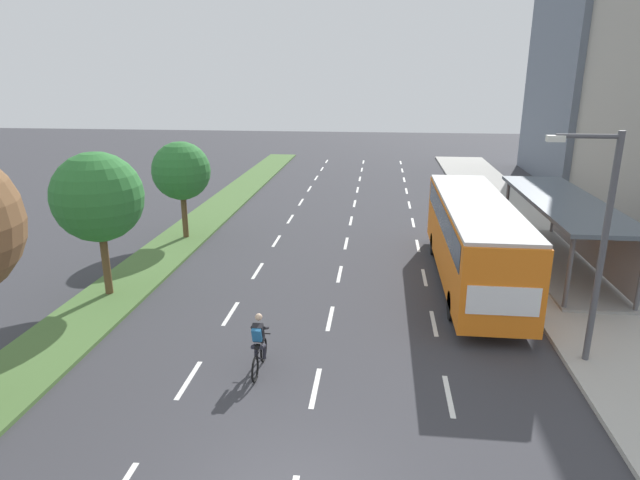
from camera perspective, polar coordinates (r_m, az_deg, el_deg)
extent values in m
cube|color=#4C7038|center=(31.13, -12.29, 1.95)|extent=(2.60, 52.00, 0.12)
cube|color=#ADAAA3|center=(30.54, 20.76, 0.95)|extent=(4.50, 52.00, 0.15)
cube|color=white|center=(15.68, -13.69, -14.15)|extent=(0.14, 1.95, 0.01)
cube|color=white|center=(19.28, -9.42, -7.66)|extent=(0.14, 1.95, 0.01)
cube|color=white|center=(23.12, -6.61, -3.25)|extent=(0.14, 1.95, 0.01)
cube|color=white|center=(27.10, -4.62, -0.10)|extent=(0.14, 1.95, 0.01)
cube|color=white|center=(31.16, -3.15, 2.23)|extent=(0.14, 1.95, 0.01)
cube|color=white|center=(35.27, -2.02, 4.03)|extent=(0.14, 1.95, 0.01)
cube|color=white|center=(39.43, -1.12, 5.44)|extent=(0.14, 1.95, 0.01)
cube|color=white|center=(43.61, -0.39, 6.59)|extent=(0.14, 1.95, 0.01)
cube|color=white|center=(47.81, 0.21, 7.53)|extent=(0.14, 1.95, 0.01)
cube|color=white|center=(52.03, 0.72, 8.32)|extent=(0.14, 1.95, 0.01)
cube|color=white|center=(14.94, -0.48, -15.32)|extent=(0.14, 1.95, 0.01)
cube|color=white|center=(18.68, 1.09, -8.26)|extent=(0.14, 1.95, 0.01)
cube|color=white|center=(22.62, 2.09, -3.61)|extent=(0.14, 1.95, 0.01)
cube|color=white|center=(26.67, 2.78, -0.35)|extent=(0.14, 1.95, 0.01)
cube|color=white|center=(30.79, 3.29, 2.05)|extent=(0.14, 1.95, 0.01)
cube|color=white|center=(34.95, 3.68, 3.88)|extent=(0.14, 1.95, 0.01)
cube|color=white|center=(39.14, 3.99, 5.32)|extent=(0.14, 1.95, 0.01)
cube|color=white|center=(43.35, 4.24, 6.47)|extent=(0.14, 1.95, 0.01)
cube|color=white|center=(47.57, 4.44, 7.43)|extent=(0.14, 1.95, 0.01)
cube|color=white|center=(51.81, 4.61, 8.23)|extent=(0.14, 1.95, 0.01)
cube|color=white|center=(15.00, 13.45, -15.71)|extent=(0.14, 1.95, 0.01)
cube|color=white|center=(18.73, 11.93, -8.59)|extent=(0.14, 1.95, 0.01)
cube|color=white|center=(22.66, 10.97, -3.89)|extent=(0.14, 1.95, 0.01)
cube|color=white|center=(26.71, 10.30, -0.59)|extent=(0.14, 1.95, 0.01)
cube|color=white|center=(30.82, 9.80, 1.84)|extent=(0.14, 1.95, 0.01)
cube|color=white|center=(34.97, 9.43, 3.69)|extent=(0.14, 1.95, 0.01)
cube|color=white|center=(39.16, 9.13, 5.15)|extent=(0.14, 1.95, 0.01)
cube|color=white|center=(43.37, 8.89, 6.32)|extent=(0.14, 1.95, 0.01)
cube|color=white|center=(47.59, 8.69, 7.29)|extent=(0.14, 1.95, 0.01)
cube|color=white|center=(51.82, 8.52, 8.10)|extent=(0.14, 1.95, 0.01)
cube|color=gray|center=(25.46, 23.69, -2.23)|extent=(2.60, 10.20, 0.10)
cylinder|color=#56565B|center=(20.31, 24.82, -3.08)|extent=(0.16, 0.16, 2.60)
cylinder|color=#56565B|center=(29.29, 19.13, 3.45)|extent=(0.16, 0.16, 2.60)
cylinder|color=#56565B|center=(29.91, 23.54, 3.23)|extent=(0.16, 0.16, 2.60)
cube|color=gray|center=(25.48, 26.71, 0.58)|extent=(0.10, 9.69, 2.34)
cube|color=#4C5660|center=(24.75, 24.44, 3.74)|extent=(2.90, 10.60, 0.16)
cube|color=orange|center=(21.91, 15.88, 0.13)|extent=(2.50, 11.20, 2.80)
cube|color=#2D3D4C|center=(21.69, 16.06, 2.27)|extent=(2.54, 10.30, 0.90)
cube|color=#B7B7B7|center=(21.54, 16.19, 3.84)|extent=(2.45, 10.98, 0.12)
cube|color=#2D3D4C|center=(27.20, 14.11, 4.29)|extent=(2.25, 0.06, 1.54)
cube|color=white|center=(16.78, 18.80, -6.14)|extent=(2.12, 0.04, 0.90)
cylinder|color=black|center=(25.44, 11.99, -0.42)|extent=(0.30, 1.00, 1.00)
cylinder|color=black|center=(25.76, 16.86, -0.57)|extent=(0.30, 1.00, 1.00)
cylinder|color=black|center=(18.97, 13.88, -6.74)|extent=(0.30, 1.00, 1.00)
cylinder|color=black|center=(19.40, 20.37, -6.80)|extent=(0.30, 1.00, 1.00)
torus|color=black|center=(16.06, -5.99, -11.45)|extent=(0.06, 0.72, 0.72)
torus|color=black|center=(15.13, -6.88, -13.42)|extent=(0.06, 0.72, 0.72)
cylinder|color=black|center=(15.46, -6.45, -11.50)|extent=(0.05, 0.94, 0.05)
cylinder|color=black|center=(15.46, -6.51, -12.27)|extent=(0.05, 0.57, 0.42)
cylinder|color=black|center=(15.28, -6.62, -11.79)|extent=(0.04, 0.04, 0.40)
cube|color=black|center=(15.18, -6.65, -11.13)|extent=(0.12, 0.24, 0.06)
cylinder|color=black|center=(15.76, -6.09, -9.78)|extent=(0.46, 0.04, 0.04)
cube|color=black|center=(15.18, -6.54, -9.72)|extent=(0.30, 0.36, 0.59)
cube|color=#23669E|center=(15.04, -6.68, -9.92)|extent=(0.26, 0.26, 0.42)
sphere|color=beige|center=(15.11, -6.49, -8.09)|extent=(0.20, 0.20, 0.20)
cylinder|color=#23232D|center=(15.37, -6.96, -11.07)|extent=(0.12, 0.42, 0.25)
cylinder|color=#23232D|center=(15.64, -6.78, -11.62)|extent=(0.10, 0.17, 0.41)
cylinder|color=#23232D|center=(15.32, -6.07, -11.13)|extent=(0.12, 0.42, 0.25)
cylinder|color=#23232D|center=(15.59, -5.90, -11.68)|extent=(0.10, 0.17, 0.41)
cylinder|color=black|center=(15.39, -6.99, -9.14)|extent=(0.09, 0.47, 0.28)
cylinder|color=black|center=(15.32, -5.74, -9.23)|extent=(0.09, 0.47, 0.28)
cylinder|color=brown|center=(21.50, -21.70, -2.15)|extent=(0.28, 0.28, 2.49)
sphere|color=#2D7533|center=(20.86, -22.44, 4.23)|extent=(3.23, 3.23, 3.23)
cylinder|color=brown|center=(27.85, -14.12, 2.61)|extent=(0.28, 0.28, 2.30)
sphere|color=#2D7533|center=(27.39, -14.46, 7.10)|extent=(2.85, 2.85, 2.85)
cylinder|color=#4C4C51|center=(16.50, 27.69, -1.15)|extent=(0.18, 0.18, 6.50)
cylinder|color=#4C4C51|center=(15.62, 26.50, 9.79)|extent=(1.60, 0.12, 0.12)
cube|color=silver|center=(15.37, 23.64, 9.79)|extent=(0.44, 0.24, 0.16)
cube|color=slate|center=(47.94, 28.97, 14.91)|extent=(10.25, 12.66, 15.66)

